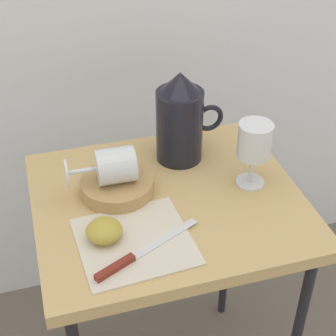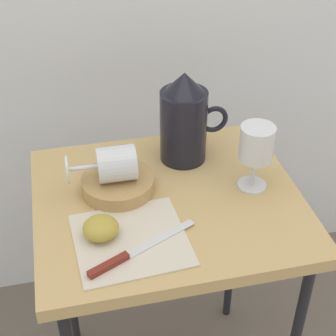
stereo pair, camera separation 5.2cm
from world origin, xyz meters
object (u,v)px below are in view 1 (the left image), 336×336
at_px(basket_tray, 117,186).
at_px(wine_glass_tipped_near, 114,166).
at_px(knife, 133,257).
at_px(wine_glass_upright, 254,144).
at_px(pitcher, 180,124).
at_px(apple_half_left, 104,231).
at_px(table, 168,222).

xyz_separation_m(basket_tray, wine_glass_tipped_near, (-0.01, -0.00, 0.06)).
bearing_deg(basket_tray, knife, -93.68).
distance_m(wine_glass_upright, wine_glass_tipped_near, 0.30).
xyz_separation_m(pitcher, apple_half_left, (-0.22, -0.23, -0.07)).
height_order(table, basket_tray, basket_tray).
xyz_separation_m(wine_glass_upright, knife, (-0.30, -0.16, -0.10)).
bearing_deg(wine_glass_tipped_near, table, -24.31).
bearing_deg(apple_half_left, pitcher, 45.84).
bearing_deg(wine_glass_upright, table, 179.97).
distance_m(pitcher, knife, 0.36).
relative_size(wine_glass_tipped_near, knife, 0.65).
distance_m(table, knife, 0.21).
height_order(wine_glass_upright, apple_half_left, wine_glass_upright).
height_order(apple_half_left, knife, apple_half_left).
height_order(basket_tray, apple_half_left, apple_half_left).
relative_size(wine_glass_upright, wine_glass_tipped_near, 1.04).
bearing_deg(knife, apple_half_left, 120.39).
xyz_separation_m(wine_glass_tipped_near, knife, (-0.01, -0.21, -0.07)).
bearing_deg(wine_glass_tipped_near, pitcher, 28.35).
bearing_deg(pitcher, table, -116.17).
height_order(table, wine_glass_upright, wine_glass_upright).
relative_size(table, knife, 3.11).
xyz_separation_m(table, apple_half_left, (-0.15, -0.09, 0.09)).
relative_size(basket_tray, apple_half_left, 2.23).
bearing_deg(wine_glass_tipped_near, knife, -92.31).
bearing_deg(wine_glass_upright, wine_glass_tipped_near, 170.85).
relative_size(wine_glass_tipped_near, apple_half_left, 2.06).
xyz_separation_m(wine_glass_upright, apple_half_left, (-0.35, -0.09, -0.08)).
bearing_deg(wine_glass_upright, basket_tray, 170.30).
bearing_deg(apple_half_left, basket_tray, 68.63).
bearing_deg(wine_glass_tipped_near, wine_glass_upright, -9.15).
distance_m(basket_tray, pitcher, 0.21).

